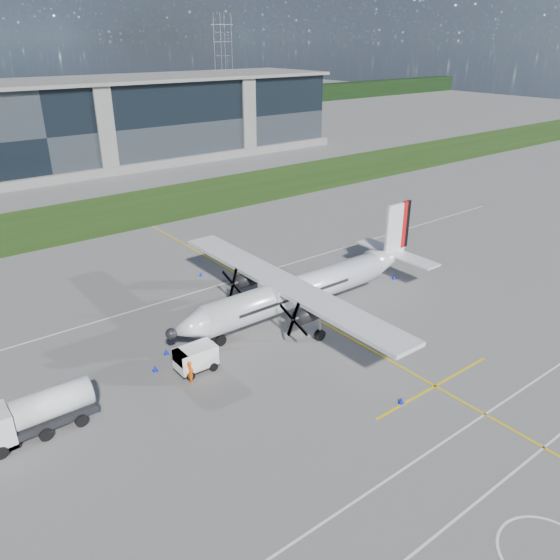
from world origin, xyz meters
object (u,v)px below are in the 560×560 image
Objects in this scene: baggage_tug at (196,359)px; safety_cone_portwing at (401,400)px; ground_crew_person at (191,371)px; safety_cone_stbdwing at (201,273)px; fuel_tanker_truck at (27,418)px; safety_cone_fwd at (155,368)px; safety_cone_nose_port at (205,365)px; pylon_east at (224,60)px; safety_cone_nose_stbd at (166,351)px; safety_cone_tail at (394,277)px; turboprop_aircraft at (306,272)px.

baggage_tug reaches higher than safety_cone_portwing.
ground_crew_person reaches higher than safety_cone_stbdwing.
fuel_tanker_truck is 9.50m from safety_cone_fwd.
pylon_east is at bearing 56.96° from safety_cone_nose_port.
safety_cone_nose_stbd and safety_cone_tail have the same top height.
fuel_tanker_truck is 12.41m from safety_cone_nose_port.
safety_cone_nose_port is at bearing -15.70° from baggage_tug.
safety_cone_nose_stbd is at bearing 111.08° from safety_cone_nose_port.
safety_cone_portwing is 18.11m from safety_cone_nose_stbd.
safety_cone_portwing and safety_cone_nose_stbd have the same top height.
baggage_tug is at bearing -121.38° from safety_cone_stbdwing.
safety_cone_stbdwing is at bearing 139.73° from safety_cone_tail.
safety_cone_nose_port is 3.65m from safety_cone_fwd.
turboprop_aircraft is 24.06m from fuel_tanker_truck.
safety_cone_tail is at bearing -40.27° from safety_cone_stbdwing.
safety_cone_portwing and safety_cone_tail have the same top height.
ground_crew_person is at bearing -148.98° from safety_cone_nose_port.
baggage_tug is 14.93m from safety_cone_portwing.
fuel_tanker_truck reaches higher than safety_cone_nose_port.
pylon_east reaches higher than safety_cone_fwd.
ground_crew_person is at bearing -123.33° from pylon_east.
safety_cone_stbdwing is 17.62m from safety_cone_fwd.
safety_cone_portwing is 26.97m from safety_cone_stbdwing.
safety_cone_nose_port is (0.62, -0.17, -0.71)m from baggage_tug.
safety_cone_portwing is at bearing -102.96° from turboprop_aircraft.
baggage_tug is at bearing 0.46° from fuel_tanker_truck.
safety_cone_tail is 1.00× the size of safety_cone_nose_port.
baggage_tug is 6.37× the size of safety_cone_nose_port.
safety_cone_nose_stbd is at bearing 17.31° from ground_crew_person.
fuel_tanker_truck is 14.54× the size of safety_cone_stbdwing.
ground_crew_person is 19.19m from safety_cone_stbdwing.
pylon_east is 1.10× the size of turboprop_aircraft.
safety_cone_nose_stbd is at bearing 42.72° from safety_cone_fwd.
safety_cone_stbdwing is at bearing 58.62° from baggage_tug.
baggage_tug is at bearing 126.59° from safety_cone_portwing.
safety_cone_tail is 1.00× the size of safety_cone_stbdwing.
safety_cone_nose_stbd is (11.00, 3.45, -1.11)m from fuel_tanker_truck.
pylon_east is 60.00× the size of safety_cone_portwing.
safety_cone_tail and safety_cone_fwd have the same top height.
safety_cone_tail is (24.98, -1.15, 0.00)m from safety_cone_nose_stbd.
pylon_east is 155.17m from safety_cone_stbdwing.
turboprop_aircraft reaches higher than safety_cone_fwd.
fuel_tanker_truck is at bearing 105.89° from ground_crew_person.
safety_cone_stbdwing is (-15.09, 12.78, 0.00)m from safety_cone_tail.
pylon_east reaches higher than safety_cone_stbdwing.
safety_cone_nose_stbd is at bearing 17.42° from fuel_tanker_truck.
turboprop_aircraft is 54.56× the size of safety_cone_fwd.
pylon_east is 60.00× the size of safety_cone_fwd.
baggage_tug is 3.51m from safety_cone_nose_stbd.
ground_crew_person is at bearing -6.01° from fuel_tanker_truck.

